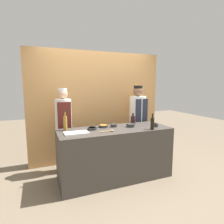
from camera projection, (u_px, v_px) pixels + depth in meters
name	position (u px, v px, depth m)	size (l,w,h in m)	color
ground_plane	(115.00, 177.00, 3.44)	(14.00, 14.00, 0.00)	#756651
cabinet_wall	(97.00, 107.00, 4.22)	(2.98, 0.18, 2.40)	#B7844C
counter	(115.00, 153.00, 3.38)	(1.99, 0.73, 0.92)	#3D3833
sauce_bowl_orange	(103.00, 126.00, 3.42)	(0.17, 0.17, 0.04)	#2D2D2D
sauce_bowl_brown	(92.00, 128.00, 3.24)	(0.16, 0.16, 0.04)	#2D2D2D
sauce_bowl_purple	(114.00, 125.00, 3.45)	(0.12, 0.12, 0.05)	#2D2D2D
sauce_bowl_yellow	(131.00, 125.00, 3.46)	(0.15, 0.15, 0.06)	#2D2D2D
sauce_bowl_white	(155.00, 125.00, 3.47)	(0.12, 0.12, 0.05)	#2D2D2D
cutting_board	(76.00, 133.00, 2.98)	(0.38, 0.22, 0.02)	white
bottle_vinegar	(65.00, 123.00, 3.18)	(0.07, 0.07, 0.34)	olive
bottle_soy	(152.00, 123.00, 3.25)	(0.07, 0.07, 0.28)	black
bottle_wine	(133.00, 120.00, 3.68)	(0.09, 0.09, 0.22)	black
wooden_spoon	(109.00, 131.00, 3.09)	(0.26, 0.05, 0.03)	#B2844C
chef_left	(64.00, 127.00, 3.58)	(0.31, 0.31, 1.62)	#28282D
chef_right	(137.00, 120.00, 4.18)	(0.36, 0.36, 1.67)	#28282D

